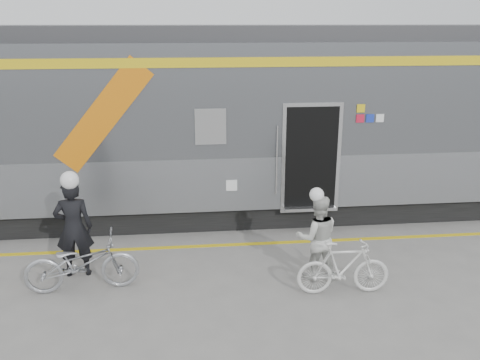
{
  "coord_description": "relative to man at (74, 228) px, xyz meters",
  "views": [
    {
      "loc": [
        -1.64,
        -6.9,
        4.18
      ],
      "look_at": [
        -0.74,
        1.6,
        1.5
      ],
      "focal_mm": 38.0,
      "sensor_mm": 36.0,
      "label": 1
    }
  ],
  "objects": [
    {
      "name": "bicycle_left",
      "position": [
        0.2,
        -0.55,
        -0.39
      ],
      "size": [
        1.85,
        0.79,
        0.94
      ],
      "primitive_type": "imported",
      "rotation": [
        0.0,
        0.0,
        1.66
      ],
      "color": "#A2A4AA",
      "rests_on": "ground"
    },
    {
      "name": "helmet_man",
      "position": [
        0.0,
        0.0,
        1.01
      ],
      "size": [
        0.3,
        0.3,
        0.3
      ],
      "primitive_type": "sphere",
      "color": "white",
      "rests_on": "man"
    },
    {
      "name": "helmet_woman",
      "position": [
        4.05,
        -0.55,
        0.74
      ],
      "size": [
        0.24,
        0.24,
        0.24
      ],
      "primitive_type": "sphere",
      "color": "white",
      "rests_on": "woman"
    },
    {
      "name": "bicycle_right",
      "position": [
        4.35,
        -1.1,
        -0.41
      ],
      "size": [
        1.5,
        0.47,
        0.9
      ],
      "primitive_type": "imported",
      "rotation": [
        0.0,
        0.0,
        1.54
      ],
      "color": "silver",
      "rests_on": "ground"
    },
    {
      "name": "safety_strip",
      "position": [
        3.6,
        0.91,
        -0.85
      ],
      "size": [
        24.0,
        0.12,
        0.01
      ],
      "primitive_type": "cube",
      "color": "gold",
      "rests_on": "ground"
    },
    {
      "name": "ground",
      "position": [
        3.6,
        -1.24,
        -0.86
      ],
      "size": [
        90.0,
        90.0,
        0.0
      ],
      "primitive_type": "plane",
      "color": "slate",
      "rests_on": "ground"
    },
    {
      "name": "woman",
      "position": [
        4.05,
        -0.55,
        -0.12
      ],
      "size": [
        0.74,
        0.58,
        1.48
      ],
      "primitive_type": "imported",
      "rotation": [
        0.0,
        0.0,
        3.11
      ],
      "color": "beige",
      "rests_on": "ground"
    },
    {
      "name": "train",
      "position": [
        2.2,
        2.96,
        1.2
      ],
      "size": [
        24.0,
        3.17,
        4.1
      ],
      "color": "black",
      "rests_on": "ground"
    },
    {
      "name": "man",
      "position": [
        0.0,
        0.0,
        0.0
      ],
      "size": [
        0.66,
        0.47,
        1.72
      ],
      "primitive_type": "imported",
      "rotation": [
        0.0,
        0.0,
        3.23
      ],
      "color": "black",
      "rests_on": "ground"
    }
  ]
}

